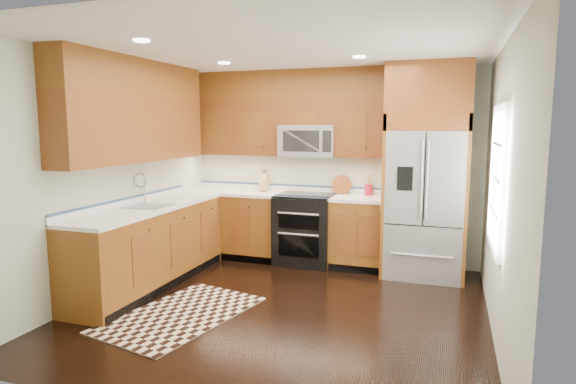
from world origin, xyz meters
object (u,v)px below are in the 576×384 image
(utensil_crock, at_px, (369,188))
(rug, at_px, (181,314))
(refrigerator, at_px, (426,172))
(range, at_px, (305,229))
(knife_block, at_px, (264,182))

(utensil_crock, bearing_deg, rug, -121.14)
(utensil_crock, bearing_deg, refrigerator, -20.36)
(rug, bearing_deg, range, 85.66)
(range, xyz_separation_m, rug, (-0.64, -2.15, -0.46))
(range, height_order, rug, range)
(knife_block, bearing_deg, rug, -89.22)
(refrigerator, bearing_deg, rug, -136.00)
(range, relative_size, utensil_crock, 3.17)
(knife_block, xyz_separation_m, utensil_crock, (1.48, 0.05, -0.02))
(range, distance_m, knife_block, 0.92)
(range, relative_size, rug, 0.59)
(refrigerator, height_order, knife_block, refrigerator)
(range, bearing_deg, rug, -106.53)
(refrigerator, relative_size, knife_block, 8.52)
(refrigerator, relative_size, utensil_crock, 8.72)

